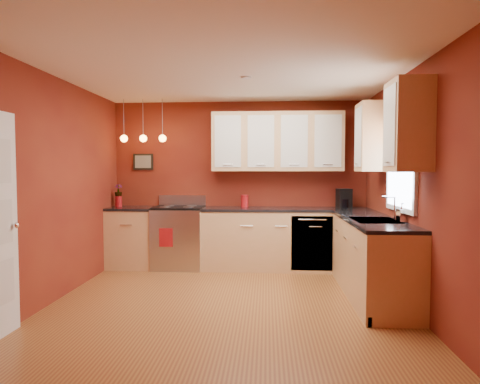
# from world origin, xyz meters

# --- Properties ---
(floor) EXTENTS (4.20, 4.20, 0.00)m
(floor) POSITION_xyz_m (0.00, 0.00, 0.00)
(floor) COLOR #9A652C
(floor) RESTS_ON ground
(ceiling) EXTENTS (4.00, 4.20, 0.02)m
(ceiling) POSITION_xyz_m (0.00, 0.00, 2.60)
(ceiling) COLOR white
(ceiling) RESTS_ON wall_back
(wall_back) EXTENTS (4.00, 0.02, 2.60)m
(wall_back) POSITION_xyz_m (0.00, 2.10, 1.30)
(wall_back) COLOR maroon
(wall_back) RESTS_ON floor
(wall_front) EXTENTS (4.00, 0.02, 2.60)m
(wall_front) POSITION_xyz_m (0.00, -2.10, 1.30)
(wall_front) COLOR maroon
(wall_front) RESTS_ON floor
(wall_left) EXTENTS (0.02, 4.20, 2.60)m
(wall_left) POSITION_xyz_m (-2.00, 0.00, 1.30)
(wall_left) COLOR maroon
(wall_left) RESTS_ON floor
(wall_right) EXTENTS (0.02, 4.20, 2.60)m
(wall_right) POSITION_xyz_m (2.00, 0.00, 1.30)
(wall_right) COLOR maroon
(wall_right) RESTS_ON floor
(base_cabinets_back_left) EXTENTS (0.70, 0.60, 0.90)m
(base_cabinets_back_left) POSITION_xyz_m (-1.65, 1.80, 0.45)
(base_cabinets_back_left) COLOR tan
(base_cabinets_back_left) RESTS_ON floor
(base_cabinets_back_right) EXTENTS (2.54, 0.60, 0.90)m
(base_cabinets_back_right) POSITION_xyz_m (0.73, 1.80, 0.45)
(base_cabinets_back_right) COLOR tan
(base_cabinets_back_right) RESTS_ON floor
(base_cabinets_right) EXTENTS (0.60, 2.10, 0.90)m
(base_cabinets_right) POSITION_xyz_m (1.70, 0.45, 0.45)
(base_cabinets_right) COLOR tan
(base_cabinets_right) RESTS_ON floor
(counter_back_left) EXTENTS (0.70, 0.62, 0.04)m
(counter_back_left) POSITION_xyz_m (-1.65, 1.80, 0.92)
(counter_back_left) COLOR black
(counter_back_left) RESTS_ON base_cabinets_back_left
(counter_back_right) EXTENTS (2.54, 0.62, 0.04)m
(counter_back_right) POSITION_xyz_m (0.73, 1.80, 0.92)
(counter_back_right) COLOR black
(counter_back_right) RESTS_ON base_cabinets_back_right
(counter_right) EXTENTS (0.62, 2.10, 0.04)m
(counter_right) POSITION_xyz_m (1.70, 0.45, 0.92)
(counter_right) COLOR black
(counter_right) RESTS_ON base_cabinets_right
(gas_range) EXTENTS (0.76, 0.64, 1.11)m
(gas_range) POSITION_xyz_m (-0.92, 1.80, 0.48)
(gas_range) COLOR #B3B4B8
(gas_range) RESTS_ON floor
(dishwasher_front) EXTENTS (0.60, 0.02, 0.80)m
(dishwasher_front) POSITION_xyz_m (1.10, 1.51, 0.45)
(dishwasher_front) COLOR #B3B4B8
(dishwasher_front) RESTS_ON base_cabinets_back_right
(sink) EXTENTS (0.50, 0.70, 0.33)m
(sink) POSITION_xyz_m (1.70, 0.30, 0.92)
(sink) COLOR gray
(sink) RESTS_ON counter_right
(window) EXTENTS (0.06, 1.02, 1.22)m
(window) POSITION_xyz_m (1.97, 0.30, 1.69)
(window) COLOR white
(window) RESTS_ON wall_right
(upper_cabinets_back) EXTENTS (2.00, 0.35, 0.90)m
(upper_cabinets_back) POSITION_xyz_m (0.60, 1.93, 1.95)
(upper_cabinets_back) COLOR tan
(upper_cabinets_back) RESTS_ON wall_back
(upper_cabinets_right) EXTENTS (0.35, 1.95, 0.90)m
(upper_cabinets_right) POSITION_xyz_m (1.82, 0.32, 1.95)
(upper_cabinets_right) COLOR tan
(upper_cabinets_right) RESTS_ON wall_right
(wall_picture) EXTENTS (0.32, 0.03, 0.26)m
(wall_picture) POSITION_xyz_m (-1.55, 2.08, 1.65)
(wall_picture) COLOR black
(wall_picture) RESTS_ON wall_back
(pendant_lights) EXTENTS (0.71, 0.11, 0.66)m
(pendant_lights) POSITION_xyz_m (-1.45, 1.75, 2.01)
(pendant_lights) COLOR gray
(pendant_lights) RESTS_ON ceiling
(red_canister) EXTENTS (0.12, 0.12, 0.19)m
(red_canister) POSITION_xyz_m (0.10, 1.90, 1.04)
(red_canister) COLOR maroon
(red_canister) RESTS_ON counter_back_right
(red_vase) EXTENTS (0.10, 0.10, 0.17)m
(red_vase) POSITION_xyz_m (-1.88, 1.84, 1.02)
(red_vase) COLOR maroon
(red_vase) RESTS_ON counter_back_left
(flowers) EXTENTS (0.15, 0.15, 0.21)m
(flowers) POSITION_xyz_m (-1.88, 1.84, 1.19)
(flowers) COLOR maroon
(flowers) RESTS_ON red_vase
(coffee_maker) EXTENTS (0.24, 0.24, 0.29)m
(coffee_maker) POSITION_xyz_m (1.62, 1.87, 1.08)
(coffee_maker) COLOR black
(coffee_maker) RESTS_ON counter_back_right
(soap_pump) EXTENTS (0.12, 0.12, 0.22)m
(soap_pump) POSITION_xyz_m (1.95, 0.14, 1.05)
(soap_pump) COLOR white
(soap_pump) RESTS_ON counter_right
(dish_towel) EXTENTS (0.20, 0.01, 0.27)m
(dish_towel) POSITION_xyz_m (-1.04, 1.47, 0.52)
(dish_towel) COLOR maroon
(dish_towel) RESTS_ON gas_range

